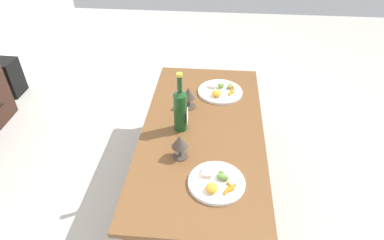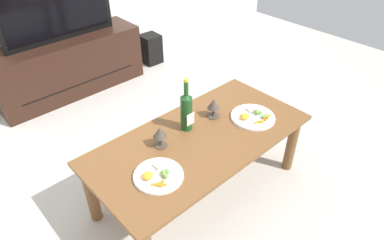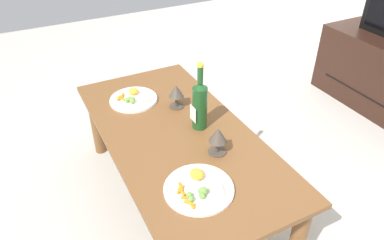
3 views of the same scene
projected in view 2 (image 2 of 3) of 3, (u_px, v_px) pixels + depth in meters
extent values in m
plane|color=#B7B2A8|center=(199.00, 190.00, 2.33)|extent=(6.40, 6.40, 0.00)
cube|color=brown|center=(200.00, 139.00, 2.07)|extent=(1.39, 0.68, 0.03)
cylinder|color=brown|center=(291.00, 144.00, 2.39)|extent=(0.07, 0.07, 0.44)
cylinder|color=brown|center=(91.00, 193.00, 2.02)|extent=(0.07, 0.07, 0.44)
cylinder|color=brown|center=(233.00, 111.00, 2.71)|extent=(0.07, 0.07, 0.44)
cube|color=black|center=(69.00, 66.00, 3.25)|extent=(1.39, 0.41, 0.53)
cube|color=black|center=(82.00, 84.00, 3.19)|extent=(1.11, 0.01, 0.01)
cube|color=black|center=(55.00, 6.00, 2.91)|extent=(1.02, 0.04, 0.60)
cube|color=black|center=(57.00, 6.00, 2.90)|extent=(0.94, 0.01, 0.51)
cube|color=black|center=(151.00, 49.00, 3.81)|extent=(0.20, 0.20, 0.32)
cylinder|color=#19471E|center=(186.00, 114.00, 2.06)|extent=(0.07, 0.07, 0.22)
cone|color=#19471E|center=(186.00, 96.00, 1.99)|extent=(0.07, 0.07, 0.03)
cylinder|color=#19471E|center=(186.00, 88.00, 1.96)|extent=(0.03, 0.03, 0.09)
cylinder|color=yellow|center=(185.00, 80.00, 1.93)|extent=(0.03, 0.03, 0.02)
cube|color=silver|center=(190.00, 119.00, 2.05)|extent=(0.06, 0.00, 0.08)
cylinder|color=#473D33|center=(161.00, 145.00, 1.99)|extent=(0.08, 0.08, 0.01)
cylinder|color=#473D33|center=(161.00, 141.00, 1.97)|extent=(0.02, 0.02, 0.06)
cone|color=#473D33|center=(160.00, 132.00, 1.94)|extent=(0.08, 0.08, 0.07)
cylinder|color=#473D33|center=(213.00, 116.00, 2.23)|extent=(0.08, 0.08, 0.01)
cylinder|color=#473D33|center=(213.00, 112.00, 2.22)|extent=(0.02, 0.02, 0.06)
cone|color=#473D33|center=(214.00, 104.00, 2.18)|extent=(0.08, 0.08, 0.07)
cylinder|color=white|center=(158.00, 176.00, 1.79)|extent=(0.27, 0.27, 0.01)
torus|color=white|center=(158.00, 175.00, 1.78)|extent=(0.26, 0.26, 0.01)
ellipsoid|color=orange|center=(148.00, 176.00, 1.76)|extent=(0.06, 0.05, 0.03)
cube|color=beige|center=(160.00, 165.00, 1.83)|extent=(0.06, 0.05, 0.02)
cylinder|color=orange|center=(156.00, 184.00, 1.73)|extent=(0.05, 0.03, 0.01)
cylinder|color=orange|center=(157.00, 185.00, 1.72)|extent=(0.03, 0.05, 0.01)
cylinder|color=orange|center=(162.00, 183.00, 1.73)|extent=(0.05, 0.04, 0.01)
cylinder|color=orange|center=(162.00, 185.00, 1.72)|extent=(0.04, 0.04, 0.01)
sphere|color=olive|center=(167.00, 171.00, 1.79)|extent=(0.03, 0.03, 0.03)
sphere|color=olive|center=(166.00, 176.00, 1.76)|extent=(0.03, 0.03, 0.03)
sphere|color=olive|center=(163.00, 172.00, 1.78)|extent=(0.03, 0.03, 0.03)
sphere|color=olive|center=(164.00, 174.00, 1.77)|extent=(0.03, 0.03, 0.03)
cylinder|color=white|center=(253.00, 117.00, 2.22)|extent=(0.29, 0.29, 0.01)
torus|color=white|center=(253.00, 116.00, 2.21)|extent=(0.29, 0.29, 0.01)
ellipsoid|color=orange|center=(245.00, 116.00, 2.18)|extent=(0.07, 0.06, 0.04)
cube|color=beige|center=(252.00, 109.00, 2.26)|extent=(0.08, 0.07, 0.02)
cylinder|color=orange|center=(258.00, 122.00, 2.15)|extent=(0.05, 0.02, 0.01)
cylinder|color=orange|center=(260.00, 122.00, 2.15)|extent=(0.04, 0.04, 0.01)
cylinder|color=orange|center=(261.00, 121.00, 2.16)|extent=(0.05, 0.02, 0.01)
cylinder|color=orange|center=(268.00, 117.00, 2.20)|extent=(0.04, 0.04, 0.01)
cylinder|color=orange|center=(265.00, 118.00, 2.18)|extent=(0.03, 0.05, 0.01)
cylinder|color=orange|center=(268.00, 116.00, 2.21)|extent=(0.05, 0.01, 0.01)
sphere|color=olive|center=(263.00, 117.00, 2.19)|extent=(0.03, 0.03, 0.03)
sphere|color=olive|center=(257.00, 112.00, 2.22)|extent=(0.03, 0.03, 0.03)
sphere|color=olive|center=(260.00, 112.00, 2.23)|extent=(0.03, 0.03, 0.03)
sphere|color=olive|center=(265.00, 116.00, 2.20)|extent=(0.02, 0.02, 0.02)
sphere|color=olive|center=(257.00, 113.00, 2.22)|extent=(0.03, 0.03, 0.03)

